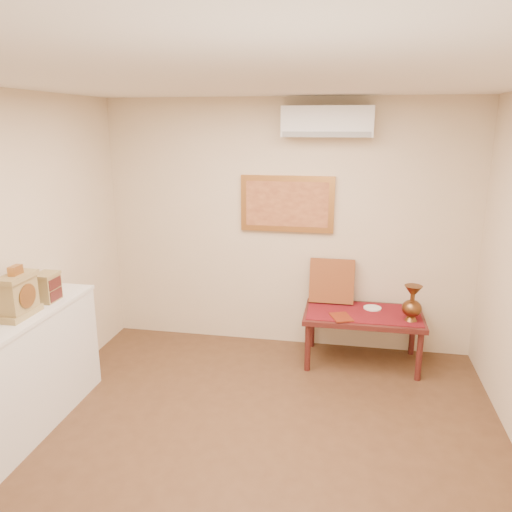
% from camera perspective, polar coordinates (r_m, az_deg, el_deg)
% --- Properties ---
extents(floor, '(4.50, 4.50, 0.00)m').
position_cam_1_polar(floor, '(3.95, -1.24, -23.16)').
color(floor, brown).
rests_on(floor, ground).
extents(ceiling, '(4.50, 4.50, 0.00)m').
position_cam_1_polar(ceiling, '(3.12, -1.53, 19.81)').
color(ceiling, silver).
rests_on(ceiling, ground).
extents(wall_back, '(4.00, 0.02, 2.70)m').
position_cam_1_polar(wall_back, '(5.43, 3.57, 3.41)').
color(wall_back, beige).
rests_on(wall_back, ground).
extents(table_cloth, '(1.14, 0.59, 0.01)m').
position_cam_1_polar(table_cloth, '(5.27, 12.18, -6.33)').
color(table_cloth, maroon).
rests_on(table_cloth, low_table).
extents(brass_urn_tall, '(0.19, 0.19, 0.44)m').
position_cam_1_polar(brass_urn_tall, '(5.10, 17.45, -4.74)').
color(brass_urn_tall, brown).
rests_on(brass_urn_tall, table_cloth).
extents(plate, '(0.18, 0.18, 0.01)m').
position_cam_1_polar(plate, '(5.38, 13.16, -5.80)').
color(plate, white).
rests_on(plate, table_cloth).
extents(menu, '(0.26, 0.30, 0.01)m').
position_cam_1_polar(menu, '(5.08, 9.73, -6.90)').
color(menu, maroon).
rests_on(menu, table_cloth).
extents(cushion, '(0.47, 0.20, 0.48)m').
position_cam_1_polar(cushion, '(5.42, 8.66, -2.83)').
color(cushion, maroon).
rests_on(cushion, table_cloth).
extents(display_ledge, '(0.37, 2.02, 0.98)m').
position_cam_1_polar(display_ledge, '(4.37, -26.07, -13.09)').
color(display_ledge, white).
rests_on(display_ledge, floor).
extents(mantel_clock, '(0.17, 0.36, 0.41)m').
position_cam_1_polar(mantel_clock, '(4.26, -25.47, -4.06)').
color(mantel_clock, '#A08952').
rests_on(mantel_clock, display_ledge).
extents(wooden_chest, '(0.16, 0.21, 0.24)m').
position_cam_1_polar(wooden_chest, '(4.55, -22.74, -3.29)').
color(wooden_chest, '#A08952').
rests_on(wooden_chest, display_ledge).
extents(low_table, '(1.20, 0.70, 0.55)m').
position_cam_1_polar(low_table, '(5.29, 12.14, -7.03)').
color(low_table, '#4D1A17').
rests_on(low_table, floor).
extents(painting, '(1.00, 0.06, 0.60)m').
position_cam_1_polar(painting, '(5.36, 3.58, 5.97)').
color(painting, '#AF7238').
rests_on(painting, wall_back).
extents(ac_unit, '(0.90, 0.25, 0.30)m').
position_cam_1_polar(ac_unit, '(5.16, 8.15, 14.96)').
color(ac_unit, silver).
rests_on(ac_unit, wall_back).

